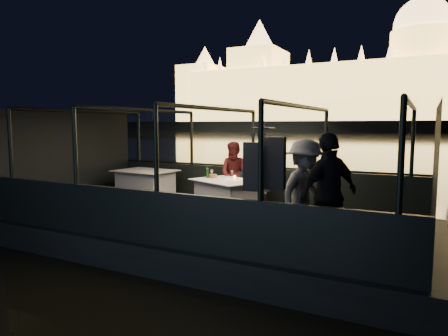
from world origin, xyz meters
The scene contains 30 objects.
river_water centered at (0.00, 80.00, 0.00)m, with size 500.00×500.00×0.00m, color black.
boat_hull centered at (0.00, 0.00, 0.00)m, with size 8.60×4.40×1.00m, color black.
boat_deck centered at (0.00, 0.00, 0.48)m, with size 8.00×4.00×0.04m, color black.
gunwale_port centered at (0.00, 2.00, 0.95)m, with size 8.00×0.08×0.90m, color black.
gunwale_starboard centered at (0.00, -2.00, 0.95)m, with size 8.00×0.08×0.90m, color black.
cabin_glass_port centered at (0.00, 2.00, 2.10)m, with size 8.00×0.02×1.40m, color #99B2B2, non-canonical shape.
cabin_glass_starboard centered at (0.00, -2.00, 2.10)m, with size 8.00×0.02×1.40m, color #99B2B2, non-canonical shape.
cabin_roof_glass centered at (0.00, 0.00, 2.80)m, with size 8.00×4.00×0.02m, color #99B2B2, non-canonical shape.
end_wall_fore centered at (-4.00, 0.00, 1.65)m, with size 0.02×4.00×2.30m, color black, non-canonical shape.
end_wall_aft centered at (4.00, 0.00, 1.65)m, with size 0.02×4.00×2.30m, color black, non-canonical shape.
canopy_ribs centered at (0.00, 0.00, 1.65)m, with size 8.00×4.00×2.30m, color black, non-canonical shape.
embankment centered at (0.00, 210.00, 1.00)m, with size 400.00×140.00×6.00m, color #423D33.
parliament_building centered at (0.00, 175.00, 29.00)m, with size 220.00×32.00×60.00m, color #F2D18C, non-canonical shape.
dining_table_central centered at (-0.03, 0.58, 0.89)m, with size 1.45×1.05×0.77m, color white.
dining_table_aft centered at (-2.64, 1.07, 0.89)m, with size 1.51×1.09×0.80m, color silver.
chair_port_left centered at (-0.26, 1.40, 0.95)m, with size 0.39×0.39×0.84m, color black.
chair_port_right centered at (0.47, 1.20, 0.95)m, with size 0.40×0.40×0.86m, color black.
coat_stand centered at (1.58, -1.35, 1.40)m, with size 0.55×0.44×1.98m, color black, non-canonical shape.
person_woman_coral centered at (0.29, 1.59, 1.25)m, with size 0.51×0.34×1.41m, color #E2525D.
person_man_maroon centered at (-0.26, 1.50, 1.25)m, with size 0.75×0.59×1.57m, color #411214.
passenger_stripe centered at (2.13, -0.87, 1.35)m, with size 1.13×0.64×1.75m, color silver.
passenger_dark centered at (2.58, -1.16, 1.35)m, with size 1.10×0.46×1.87m, color black.
wine_bottle centered at (-0.57, 0.69, 1.42)m, with size 0.06×0.06×0.27m, color #133613.
bread_basket centered at (-0.48, 0.78, 1.31)m, with size 0.19×0.19×0.08m, color brown.
amber_candle centered at (0.07, 0.78, 1.31)m, with size 0.05×0.05×0.08m, color #FF863F.
plate_near centered at (0.42, 0.64, 1.27)m, with size 0.24×0.24×0.02m, color silver.
plate_far centered at (-0.28, 1.00, 1.27)m, with size 0.21×0.21×0.01m, color white.
wine_glass_white centered at (-0.38, 0.55, 1.36)m, with size 0.07×0.07×0.21m, color silver, non-canonical shape.
wine_glass_red centered at (0.20, 1.00, 1.36)m, with size 0.06×0.06×0.19m, color white, non-canonical shape.
wine_glass_empty centered at (0.06, 0.66, 1.36)m, with size 0.07×0.07×0.20m, color silver, non-canonical shape.
Camera 1 is at (3.87, -7.19, 2.47)m, focal length 32.00 mm.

